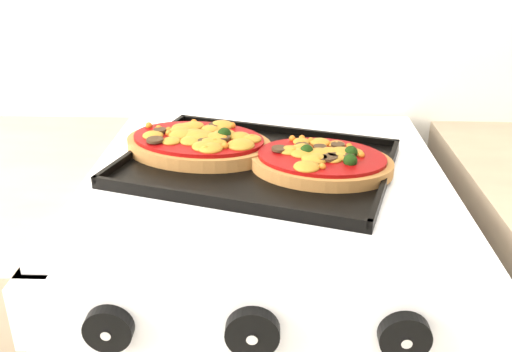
{
  "coord_description": "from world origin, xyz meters",
  "views": [
    {
      "loc": [
        -0.03,
        0.84,
        1.3
      ],
      "look_at": [
        -0.06,
        1.66,
        0.92
      ],
      "focal_mm": 40.0,
      "sensor_mm": 36.0,
      "label": 1
    }
  ],
  "objects": [
    {
      "name": "pizza_right",
      "position": [
        0.05,
        1.69,
        0.94
      ],
      "size": [
        0.26,
        0.22,
        0.03
      ],
      "primitive_type": null,
      "rotation": [
        0.0,
        0.0,
        -0.21
      ],
      "color": "#A16837",
      "rests_on": "baking_tray"
    },
    {
      "name": "pizza_left",
      "position": [
        -0.16,
        1.76,
        0.94
      ],
      "size": [
        0.29,
        0.23,
        0.04
      ],
      "primitive_type": null,
      "rotation": [
        0.0,
        0.0,
        -0.24
      ],
      "color": "#A16837",
      "rests_on": "baking_tray"
    },
    {
      "name": "baking_tray",
      "position": [
        -0.06,
        1.71,
        0.92
      ],
      "size": [
        0.5,
        0.43,
        0.02
      ],
      "primitive_type": "cube",
      "rotation": [
        0.0,
        0.0,
        -0.29
      ],
      "color": "black",
      "rests_on": "stove"
    },
    {
      "name": "knob_center",
      "position": [
        -0.05,
        1.37,
        0.85
      ],
      "size": [
        0.06,
        0.02,
        0.06
      ],
      "primitive_type": "cylinder",
      "rotation": [
        1.57,
        0.0,
        0.0
      ],
      "color": "black",
      "rests_on": "control_panel"
    },
    {
      "name": "knob_left",
      "position": [
        -0.22,
        1.37,
        0.85
      ],
      "size": [
        0.06,
        0.02,
        0.06
      ],
      "primitive_type": "cylinder",
      "rotation": [
        1.57,
        0.0,
        0.0
      ],
      "color": "black",
      "rests_on": "control_panel"
    },
    {
      "name": "knob_right",
      "position": [
        0.12,
        1.37,
        0.85
      ],
      "size": [
        0.06,
        0.02,
        0.06
      ],
      "primitive_type": "cylinder",
      "rotation": [
        1.57,
        0.0,
        0.0
      ],
      "color": "black",
      "rests_on": "control_panel"
    },
    {
      "name": "control_panel",
      "position": [
        -0.04,
        1.39,
        0.85
      ],
      "size": [
        0.6,
        0.02,
        0.09
      ],
      "primitive_type": "cube",
      "color": "white",
      "rests_on": "stove"
    }
  ]
}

